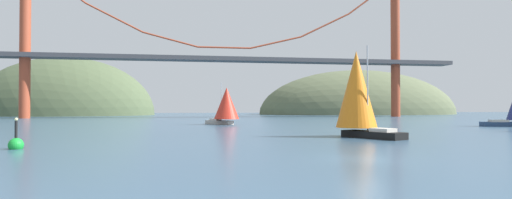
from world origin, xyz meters
name	(u,v)px	position (x,y,z in m)	size (l,w,h in m)	color
ground_plane	(364,159)	(0.00, 0.00, 0.00)	(360.00, 360.00, 0.00)	#385670
headland_right	(359,114)	(60.00, 135.00, 0.00)	(84.50, 44.00, 36.64)	#5B6647
headland_left	(66,115)	(-55.00, 135.00, 0.00)	(63.84, 44.00, 42.80)	#4C5B3D
suspension_bridge	(224,52)	(0.00, 95.00, 19.15)	(144.79, 6.00, 43.80)	#A34228
sailboat_scarlet_sail	(226,104)	(-3.97, 48.01, 3.62)	(6.81, 7.40, 7.52)	#B7B2A8
sailboat_orange_sail	(358,92)	(7.13, 17.00, 4.77)	(6.31, 8.37, 9.61)	black
channel_buoy	(16,144)	(-23.70, 9.94, 0.37)	(1.10, 1.10, 2.64)	green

